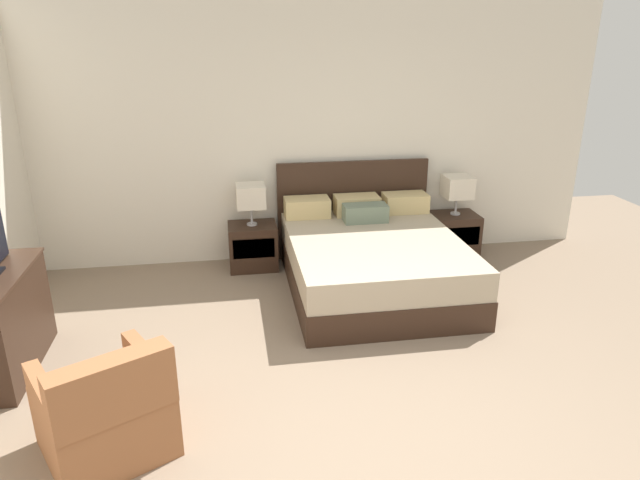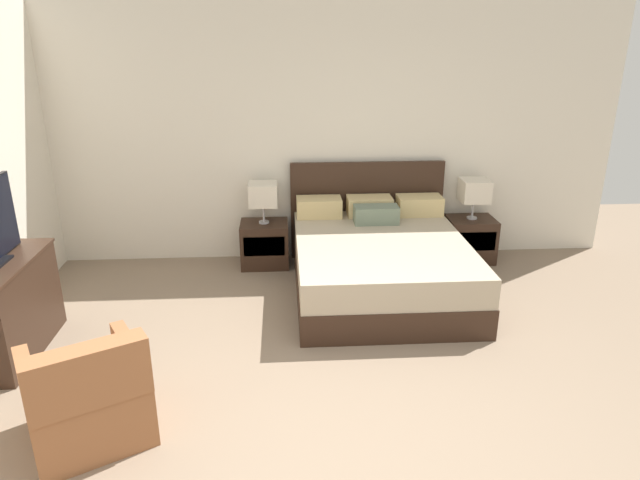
# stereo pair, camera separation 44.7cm
# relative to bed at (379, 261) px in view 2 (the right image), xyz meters

# --- Properties ---
(ground_plane) EXTENTS (10.41, 10.41, 0.00)m
(ground_plane) POSITION_rel_bed_xyz_m (-0.61, -2.49, -0.30)
(ground_plane) COLOR #84705B
(wall_back) EXTENTS (6.69, 0.06, 2.75)m
(wall_back) POSITION_rel_bed_xyz_m (-0.61, 1.01, 1.07)
(wall_back) COLOR silver
(wall_back) RESTS_ON ground
(bed) EXTENTS (1.69, 2.01, 1.09)m
(bed) POSITION_rel_bed_xyz_m (0.00, 0.00, 0.00)
(bed) COLOR #332116
(bed) RESTS_ON ground
(nightstand_left) EXTENTS (0.51, 0.41, 0.48)m
(nightstand_left) POSITION_rel_bed_xyz_m (-1.14, 0.72, -0.06)
(nightstand_left) COLOR #332116
(nightstand_left) RESTS_ON ground
(nightstand_right) EXTENTS (0.51, 0.41, 0.48)m
(nightstand_right) POSITION_rel_bed_xyz_m (1.14, 0.72, -0.06)
(nightstand_right) COLOR #332116
(nightstand_right) RESTS_ON ground
(table_lamp_left) EXTENTS (0.30, 0.30, 0.44)m
(table_lamp_left) POSITION_rel_bed_xyz_m (-1.14, 0.72, 0.49)
(table_lamp_left) COLOR #B7B7BC
(table_lamp_left) RESTS_ON nightstand_left
(table_lamp_right) EXTENTS (0.30, 0.30, 0.44)m
(table_lamp_right) POSITION_rel_bed_xyz_m (1.14, 0.72, 0.49)
(table_lamp_right) COLOR #B7B7BC
(table_lamp_right) RESTS_ON nightstand_right
(dresser) EXTENTS (0.47, 1.07, 0.78)m
(dresser) POSITION_rel_bed_xyz_m (-3.10, -0.98, 0.10)
(dresser) COLOR #332116
(dresser) RESTS_ON ground
(armchair_by_window) EXTENTS (0.93, 0.93, 0.76)m
(armchair_by_window) POSITION_rel_bed_xyz_m (-2.15, -2.06, -0.02)
(armchair_by_window) COLOR #935B38
(armchair_by_window) RESTS_ON ground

